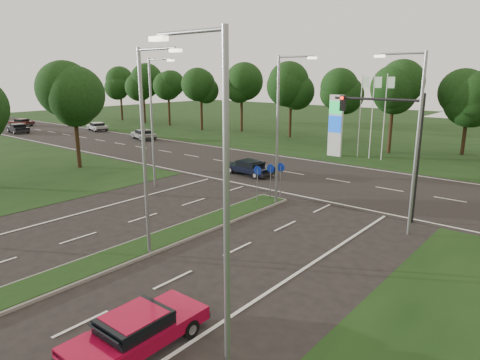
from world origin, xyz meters
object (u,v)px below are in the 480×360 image
Objects in this scene: far_car_a at (144,134)px; navy_sedan at (250,167)px; far_car_b at (97,126)px; far_car_d at (21,122)px; far_car_c at (18,128)px; red_sedan at (137,330)px.

navy_sedan is at bearing -89.02° from far_car_a.
navy_sedan is at bearing -89.22° from far_car_b.
far_car_a is at bearing -98.88° from far_car_d.
red_sedan is at bearing -102.24° from far_car_c.
far_car_a reaches higher than navy_sedan.
far_car_d is (-59.81, 23.38, -0.04)m from red_sedan.
far_car_c reaches higher than navy_sedan.
far_car_c is 1.10× the size of far_car_d.
far_car_a is at bearing -60.31° from far_car_c.
far_car_c is at bearing 159.27° from red_sedan.
far_car_a is 19.70m from far_car_c.
navy_sedan is (-11.46, 19.89, -0.00)m from red_sedan.
far_car_d is (-7.92, 4.01, -0.08)m from far_car_c.
navy_sedan is at bearing -109.94° from far_car_d.
far_car_d is at bearing 71.40° from far_car_c.
far_car_b is 0.96× the size of far_car_c.
navy_sedan is 0.96× the size of far_car_c.
red_sedan is 22.95m from navy_sedan.
red_sedan reaches higher than navy_sedan.
far_car_a is at bearing 141.36° from red_sedan.
far_car_a is 11.88m from far_car_b.
far_car_d is (-26.26, -3.20, -0.05)m from far_car_a.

